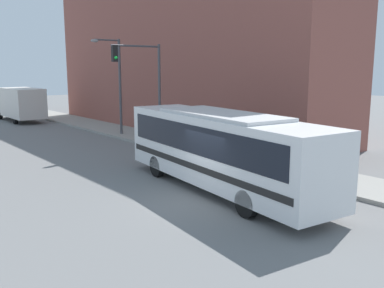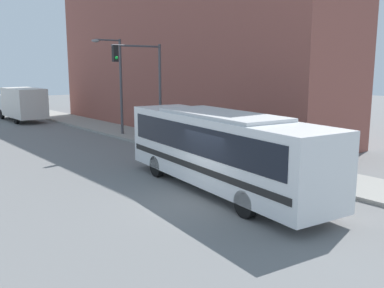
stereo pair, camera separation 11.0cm
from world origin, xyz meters
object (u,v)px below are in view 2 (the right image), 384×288
(city_bus, at_px, (221,146))
(traffic_light_pole, at_px, (145,77))
(street_lamp, at_px, (117,78))
(pedestrian_near_corner, at_px, (198,131))
(delivery_truck, at_px, (21,103))
(fire_hydrant, at_px, (242,156))
(parking_meter, at_px, (177,134))

(city_bus, height_order, traffic_light_pole, traffic_light_pole)
(city_bus, xyz_separation_m, street_lamp, (3.58, 14.38, 2.25))
(city_bus, xyz_separation_m, pedestrian_near_corner, (4.62, 6.91, -0.67))
(delivery_truck, distance_m, street_lamp, 13.48)
(traffic_light_pole, bearing_deg, delivery_truck, 95.27)
(fire_hydrant, bearing_deg, street_lamp, 90.18)
(fire_hydrant, relative_size, traffic_light_pole, 0.13)
(traffic_light_pole, height_order, street_lamp, street_lamp)
(street_lamp, bearing_deg, fire_hydrant, -89.82)
(traffic_light_pole, xyz_separation_m, pedestrian_near_corner, (1.89, -2.57, -3.10))
(city_bus, height_order, pedestrian_near_corner, city_bus)
(delivery_truck, height_order, street_lamp, street_lamp)
(delivery_truck, bearing_deg, fire_hydrant, -84.20)
(city_bus, bearing_deg, street_lamp, 83.07)
(traffic_light_pole, distance_m, parking_meter, 3.82)
(street_lamp, bearing_deg, city_bus, -103.98)
(traffic_light_pole, height_order, pedestrian_near_corner, traffic_light_pole)
(fire_hydrant, xyz_separation_m, parking_meter, (0.00, 5.31, 0.45))
(city_bus, bearing_deg, fire_hydrant, 39.96)
(parking_meter, relative_size, pedestrian_near_corner, 0.66)
(street_lamp, bearing_deg, traffic_light_pole, -99.95)
(delivery_truck, relative_size, traffic_light_pole, 1.24)
(pedestrian_near_corner, bearing_deg, street_lamp, 97.90)
(city_bus, bearing_deg, parking_meter, 71.74)
(delivery_truck, bearing_deg, street_lamp, -79.09)
(fire_hydrant, bearing_deg, parking_meter, 90.00)
(city_bus, height_order, delivery_truck, city_bus)
(pedestrian_near_corner, bearing_deg, delivery_truck, 99.82)
(delivery_truck, xyz_separation_m, traffic_light_pole, (1.65, -17.92, 2.60))
(city_bus, xyz_separation_m, traffic_light_pole, (2.72, 9.48, 2.43))
(street_lamp, bearing_deg, parking_meter, -89.68)
(city_bus, bearing_deg, traffic_light_pole, 81.04)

